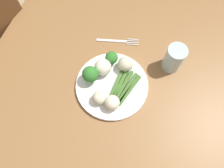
% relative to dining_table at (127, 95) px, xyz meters
% --- Properties ---
extents(ground_plane, '(6.00, 6.00, 0.02)m').
position_rel_dining_table_xyz_m(ground_plane, '(0.00, 0.00, -0.68)').
color(ground_plane, tan).
extents(dining_table, '(1.42, 1.08, 0.76)m').
position_rel_dining_table_xyz_m(dining_table, '(0.00, 0.00, 0.00)').
color(dining_table, olive).
rests_on(dining_table, ground_plane).
extents(chair, '(0.47, 0.47, 0.87)m').
position_rel_dining_table_xyz_m(chair, '(-0.04, -0.68, -0.17)').
color(chair, brown).
rests_on(chair, ground_plane).
extents(plate, '(0.26, 0.26, 0.01)m').
position_rel_dining_table_xyz_m(plate, '(0.02, -0.06, 0.10)').
color(plate, white).
rests_on(plate, dining_table).
extents(asparagus_bundle, '(0.14, 0.08, 0.01)m').
position_rel_dining_table_xyz_m(asparagus_bundle, '(0.01, -0.02, 0.11)').
color(asparagus_bundle, '#3D6626').
rests_on(asparagus_bundle, plate).
extents(broccoli_back_right, '(0.06, 0.06, 0.07)m').
position_rel_dining_table_xyz_m(broccoli_back_right, '(0.02, -0.13, 0.14)').
color(broccoli_back_right, '#609E3D').
rests_on(broccoli_back_right, plate).
extents(broccoli_outer_edge, '(0.05, 0.05, 0.06)m').
position_rel_dining_table_xyz_m(broccoli_outer_edge, '(-0.07, -0.09, 0.14)').
color(broccoli_outer_edge, '#609E3D').
rests_on(broccoli_outer_edge, plate).
extents(cauliflower_near_fork, '(0.05, 0.05, 0.05)m').
position_rel_dining_table_xyz_m(cauliflower_near_fork, '(0.08, -0.08, 0.13)').
color(cauliflower_near_fork, beige).
rests_on(cauliflower_near_fork, plate).
extents(cauliflower_right, '(0.06, 0.06, 0.06)m').
position_rel_dining_table_xyz_m(cauliflower_right, '(-0.02, -0.10, 0.14)').
color(cauliflower_right, white).
rests_on(cauliflower_right, plate).
extents(cauliflower_left, '(0.05, 0.05, 0.05)m').
position_rel_dining_table_xyz_m(cauliflower_left, '(-0.06, -0.03, 0.13)').
color(cauliflower_left, beige).
rests_on(cauliflower_left, plate).
extents(cauliflower_near_center, '(0.05, 0.05, 0.05)m').
position_rel_dining_table_xyz_m(cauliflower_near_center, '(0.09, -0.03, 0.13)').
color(cauliflower_near_center, silver).
rests_on(cauliflower_near_center, plate).
extents(fork, '(0.06, 0.16, 0.00)m').
position_rel_dining_table_xyz_m(fork, '(-0.17, -0.09, 0.09)').
color(fork, silver).
rests_on(fork, dining_table).
extents(water_glass, '(0.07, 0.07, 0.11)m').
position_rel_dining_table_xyz_m(water_glass, '(-0.13, 0.12, 0.14)').
color(water_glass, silver).
rests_on(water_glass, dining_table).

